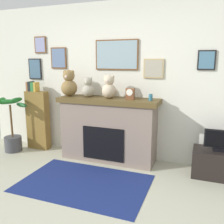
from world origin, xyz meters
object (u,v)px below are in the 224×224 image
Objects in this scene: potted_plant at (12,129)px; teddy_bear_cream at (69,84)px; bookshelf at (38,118)px; candle_jar at (151,97)px; mantel_clock at (130,94)px; television at (221,141)px; tv_stand at (219,164)px; teddy_bear_brown at (109,88)px; teddy_bear_grey at (88,88)px; fireplace at (108,129)px.

potted_plant is 1.39m from teddy_bear_cream.
bookshelf is 1.00m from teddy_bear_cream.
mantel_clock is at bearing -179.74° from candle_jar.
potted_plant is 2.21× the size of television.
bookshelf reaches higher than tv_stand.
teddy_bear_cream is (1.09, 0.23, 0.83)m from potted_plant.
television is 1.84m from teddy_bear_brown.
candle_jar reaches higher than tv_stand.
teddy_bear_grey is at bearing 0.02° from teddy_bear_cream.
teddy_bear_brown is at bearing 178.55° from tv_stand.
candle_jar is 0.26× the size of teddy_bear_brown.
tv_stand is at bearing -1.45° from teddy_bear_brown.
potted_plant is 3.54m from tv_stand.
candle_jar is at bearing 0.26° from mantel_clock.
teddy_bear_brown reaches higher than tv_stand.
teddy_bear_cream is at bearing -178.53° from fireplace.
television is at bearing -2.08° from fireplace.
television is 2.62× the size of mantel_clock.
fireplace is 3.76× the size of teddy_bear_cream.
potted_plant reaches higher than tv_stand.
teddy_bear_grey is at bearing 178.81° from tv_stand.
teddy_bear_cream is (-1.41, -0.00, 0.15)m from candle_jar.
fireplace is at bearing 177.06° from mantel_clock.
potted_plant is at bearing -172.65° from teddy_bear_brown.
tv_stand is 2.65m from teddy_bear_cream.
candle_jar is 0.22× the size of teddy_bear_cream.
fireplace is 1.66× the size of potted_plant.
teddy_bear_brown reaches higher than mantel_clock.
mantel_clock is 0.73m from teddy_bear_grey.
bookshelf is 1.91m from mantel_clock.
teddy_bear_cream reaches higher than teddy_bear_brown.
tv_stand is at bearing -2.04° from fireplace.
potted_plant is 3.53m from television.
bookshelf is 1.61m from teddy_bear_brown.
potted_plant is 3.00× the size of teddy_bear_grey.
mantel_clock is 0.36m from teddy_bear_brown.
potted_plant is 1.66m from teddy_bear_grey.
teddy_bear_brown reaches higher than bookshelf.
mantel_clock reaches higher than fireplace.
potted_plant is at bearing -173.86° from mantel_clock.
tv_stand is 1.60× the size of television.
candle_jar reaches higher than potted_plant.
teddy_bear_cream is at bearing 178.99° from tv_stand.
mantel_clock is (-1.35, 0.04, 0.94)m from tv_stand.
mantel_clock reaches higher than potted_plant.
teddy_bear_brown is (1.47, -0.06, 0.64)m from bookshelf.
fireplace is at bearing 178.54° from candle_jar.
bookshelf reaches higher than potted_plant.
teddy_bear_brown reaches higher than teddy_bear_grey.
television is at bearing -1.22° from teddy_bear_grey.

